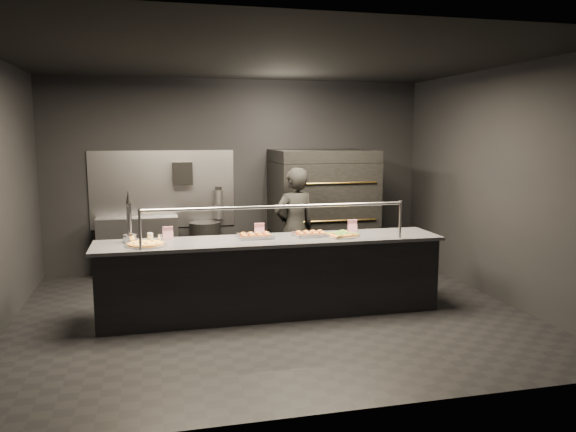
# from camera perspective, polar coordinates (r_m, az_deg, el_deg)

# --- Properties ---
(room) EXTENTS (6.04, 6.00, 3.00)m
(room) POSITION_cam_1_polar(r_m,az_deg,el_deg) (6.61, -1.96, 2.66)
(room) COLOR black
(room) RESTS_ON ground
(service_counter) EXTENTS (4.10, 0.78, 1.37)m
(service_counter) POSITION_cam_1_polar(r_m,az_deg,el_deg) (6.75, -1.64, -6.13)
(service_counter) COLOR black
(service_counter) RESTS_ON ground
(pizza_oven) EXTENTS (1.50, 1.23, 1.91)m
(pizza_oven) POSITION_cam_1_polar(r_m,az_deg,el_deg) (8.76, 3.46, 0.54)
(pizza_oven) COLOR black
(pizza_oven) RESTS_ON ground
(prep_shelf) EXTENTS (1.20, 0.35, 0.90)m
(prep_shelf) POSITION_cam_1_polar(r_m,az_deg,el_deg) (8.88, -14.97, -2.99)
(prep_shelf) COLOR #99999E
(prep_shelf) RESTS_ON ground
(towel_dispenser) EXTENTS (0.30, 0.20, 0.35)m
(towel_dispenser) POSITION_cam_1_polar(r_m,az_deg,el_deg) (8.82, -10.67, 4.28)
(towel_dispenser) COLOR black
(towel_dispenser) RESTS_ON room
(fire_extinguisher) EXTENTS (0.14, 0.14, 0.51)m
(fire_extinguisher) POSITION_cam_1_polar(r_m,az_deg,el_deg) (8.92, -7.06, 1.24)
(fire_extinguisher) COLOR #B2B2B7
(fire_extinguisher) RESTS_ON room
(beer_tap) EXTENTS (0.16, 0.22, 0.60)m
(beer_tap) POSITION_cam_1_polar(r_m,az_deg,el_deg) (6.65, -15.81, -1.13)
(beer_tap) COLOR silver
(beer_tap) RESTS_ON service_counter
(round_pizza) EXTENTS (0.46, 0.46, 0.03)m
(round_pizza) POSITION_cam_1_polar(r_m,az_deg,el_deg) (6.45, -14.26, -2.78)
(round_pizza) COLOR silver
(round_pizza) RESTS_ON service_counter
(slider_tray_a) EXTENTS (0.42, 0.32, 0.06)m
(slider_tray_a) POSITION_cam_1_polar(r_m,az_deg,el_deg) (6.71, -3.32, -2.02)
(slider_tray_a) COLOR silver
(slider_tray_a) RESTS_ON service_counter
(slider_tray_b) EXTENTS (0.45, 0.38, 0.06)m
(slider_tray_b) POSITION_cam_1_polar(r_m,az_deg,el_deg) (6.83, 2.33, -1.84)
(slider_tray_b) COLOR silver
(slider_tray_b) RESTS_ON service_counter
(square_pizza) EXTENTS (0.42, 0.42, 0.05)m
(square_pizza) POSITION_cam_1_polar(r_m,az_deg,el_deg) (6.83, 5.41, -1.91)
(square_pizza) COLOR silver
(square_pizza) RESTS_ON service_counter
(condiment_jar) EXTENTS (0.17, 0.07, 0.11)m
(condiment_jar) POSITION_cam_1_polar(r_m,az_deg,el_deg) (6.61, -13.54, -2.17)
(condiment_jar) COLOR silver
(condiment_jar) RESTS_ON service_counter
(tent_cards) EXTENTS (2.43, 0.04, 0.15)m
(tent_cards) POSITION_cam_1_polar(r_m,az_deg,el_deg) (6.90, -2.63, -1.32)
(tent_cards) COLOR white
(tent_cards) RESTS_ON service_counter
(trash_bin) EXTENTS (0.48, 0.48, 0.80)m
(trash_bin) POSITION_cam_1_polar(r_m,az_deg,el_deg) (8.82, -8.39, -3.19)
(trash_bin) COLOR black
(trash_bin) RESTS_ON ground
(worker) EXTENTS (0.71, 0.56, 1.70)m
(worker) POSITION_cam_1_polar(r_m,az_deg,el_deg) (7.77, 0.68, -1.31)
(worker) COLOR black
(worker) RESTS_ON ground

